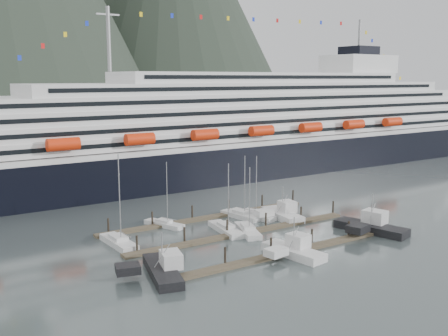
{
  "coord_description": "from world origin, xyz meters",
  "views": [
    {
      "loc": [
        -59.56,
        -73.62,
        28.8
      ],
      "look_at": [
        3.01,
        22.0,
        9.03
      ],
      "focal_mm": 42.0,
      "sensor_mm": 36.0,
      "label": 1
    }
  ],
  "objects": [
    {
      "name": "sailboat_b",
      "position": [
        -6.97,
        6.07,
        0.43
      ],
      "size": [
        4.26,
        11.03,
        13.76
      ],
      "rotation": [
        0.0,
        0.0,
        1.43
      ],
      "color": "silver",
      "rests_on": "ground"
    },
    {
      "name": "sailboat_d",
      "position": [
        3.41,
        11.93,
        0.42
      ],
      "size": [
        5.02,
        11.5,
        13.52
      ],
      "rotation": [
        0.0,
        0.0,
        1.79
      ],
      "color": "silver",
      "rests_on": "ground"
    },
    {
      "name": "trawler_b",
      "position": [
        -5.26,
        -11.24,
        0.92
      ],
      "size": [
        8.84,
        11.58,
        7.25
      ],
      "rotation": [
        0.0,
        0.0,
        1.72
      ],
      "color": "silver",
      "rests_on": "ground"
    },
    {
      "name": "ground",
      "position": [
        0.0,
        0.0,
        0.0
      ],
      "size": [
        1600.0,
        1600.0,
        0.0
      ],
      "primitive_type": "plane",
      "color": "#404B4C",
      "rests_on": "ground"
    },
    {
      "name": "dock_far",
      "position": [
        -4.93,
        16.05,
        0.31
      ],
      "size": [
        48.18,
        2.28,
        3.2
      ],
      "color": "#463C2D",
      "rests_on": "ground"
    },
    {
      "name": "sailboat_e",
      "position": [
        -15.04,
        15.82,
        0.41
      ],
      "size": [
        5.3,
        9.09,
        13.26
      ],
      "rotation": [
        0.0,
        0.0,
        1.93
      ],
      "color": "silver",
      "rests_on": "ground"
    },
    {
      "name": "trawler_e",
      "position": [
        8.09,
        7.89,
        0.93
      ],
      "size": [
        9.01,
        11.81,
        7.43
      ],
      "rotation": [
        0.0,
        0.0,
        1.44
      ],
      "color": "silver",
      "rests_on": "ground"
    },
    {
      "name": "sailboat_a",
      "position": [
        -27.0,
        9.62,
        0.46
      ],
      "size": [
        3.33,
        10.35,
        16.7
      ],
      "rotation": [
        0.0,
        0.0,
        1.61
      ],
      "color": "silver",
      "rests_on": "ground"
    },
    {
      "name": "trawler_a",
      "position": [
        -27.15,
        -7.23,
        0.92
      ],
      "size": [
        10.39,
        13.74,
        7.29
      ],
      "rotation": [
        0.0,
        0.0,
        1.31
      ],
      "color": "black",
      "rests_on": "ground"
    },
    {
      "name": "dock_near",
      "position": [
        -4.93,
        -9.95,
        0.31
      ],
      "size": [
        48.18,
        2.28,
        3.2
      ],
      "color": "#463C2D",
      "rests_on": "ground"
    },
    {
      "name": "sailboat_f",
      "position": [
        1.24,
        12.75,
        0.43
      ],
      "size": [
        4.55,
        9.92,
        13.66
      ],
      "rotation": [
        0.0,
        0.0,
        1.76
      ],
      "color": "silver",
      "rests_on": "ground"
    },
    {
      "name": "trawler_d",
      "position": [
        15.84,
        -8.97,
        1.01
      ],
      "size": [
        11.11,
        14.37,
        8.25
      ],
      "rotation": [
        0.0,
        0.0,
        1.83
      ],
      "color": "black",
      "rests_on": "ground"
    },
    {
      "name": "cruise_ship",
      "position": [
        30.03,
        54.94,
        12.04
      ],
      "size": [
        210.0,
        30.4,
        50.3
      ],
      "color": "black",
      "rests_on": "ground"
    },
    {
      "name": "dock_mid",
      "position": [
        -4.93,
        3.05,
        0.31
      ],
      "size": [
        48.18,
        2.28,
        3.2
      ],
      "color": "#463C2D",
      "rests_on": "ground"
    },
    {
      "name": "sailboat_c",
      "position": [
        -4.01,
        3.11,
        0.42
      ],
      "size": [
        6.01,
        10.26,
        13.2
      ],
      "rotation": [
        0.0,
        0.0,
        1.22
      ],
      "color": "silver",
      "rests_on": "ground"
    }
  ]
}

